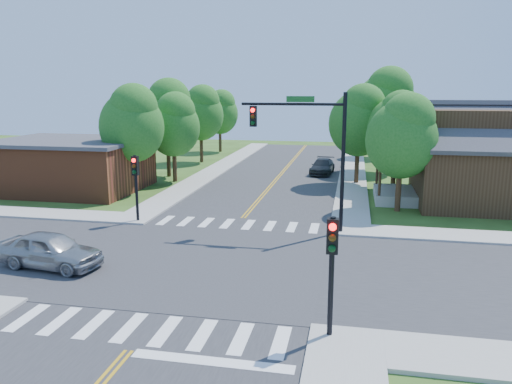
% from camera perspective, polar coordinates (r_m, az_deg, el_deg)
% --- Properties ---
extents(ground, '(100.00, 100.00, 0.00)m').
position_cam_1_polar(ground, '(21.83, -5.84, -8.08)').
color(ground, '#2E4716').
rests_on(ground, ground).
extents(road_ns, '(10.00, 90.00, 0.04)m').
position_cam_1_polar(road_ns, '(21.82, -5.84, -8.04)').
color(road_ns, '#2D2D30').
rests_on(road_ns, ground).
extents(road_ew, '(90.00, 10.00, 0.04)m').
position_cam_1_polar(road_ew, '(21.82, -5.84, -8.02)').
color(road_ew, '#2D2D30').
rests_on(road_ew, ground).
extents(intersection_patch, '(10.20, 10.20, 0.06)m').
position_cam_1_polar(intersection_patch, '(21.83, -5.84, -8.08)').
color(intersection_patch, '#2D2D30').
rests_on(intersection_patch, ground).
extents(sidewalk_ne, '(40.00, 40.00, 0.14)m').
position_cam_1_polar(sidewalk_ne, '(37.46, 25.92, -0.65)').
color(sidewalk_ne, '#9E9B93').
rests_on(sidewalk_ne, ground).
extents(sidewalk_nw, '(40.00, 40.00, 0.14)m').
position_cam_1_polar(sidewalk_nw, '(42.29, -20.30, 1.13)').
color(sidewalk_nw, '#9E9B93').
rests_on(sidewalk_nw, ground).
extents(crosswalk_north, '(8.85, 2.00, 0.01)m').
position_cam_1_polar(crosswalk_north, '(27.52, -2.10, -3.68)').
color(crosswalk_north, white).
rests_on(crosswalk_north, ground).
extents(crosswalk_south, '(8.85, 2.00, 0.01)m').
position_cam_1_polar(crosswalk_south, '(16.47, -12.33, -15.07)').
color(crosswalk_south, white).
rests_on(crosswalk_south, ground).
extents(centerline, '(0.30, 90.00, 0.01)m').
position_cam_1_polar(centerline, '(21.81, -5.84, -7.97)').
color(centerline, gold).
rests_on(centerline, ground).
extents(stop_bar, '(4.60, 0.45, 0.09)m').
position_cam_1_polar(stop_bar, '(14.57, -5.05, -18.86)').
color(stop_bar, white).
rests_on(stop_bar, ground).
extents(signal_mast_ne, '(5.30, 0.42, 7.20)m').
position_cam_1_polar(signal_mast_ne, '(25.41, 6.17, 5.99)').
color(signal_mast_ne, black).
rests_on(signal_mast_ne, ground).
extents(signal_pole_se, '(0.34, 0.42, 3.80)m').
position_cam_1_polar(signal_pole_se, '(14.77, 8.67, -7.11)').
color(signal_pole_se, black).
rests_on(signal_pole_se, ground).
extents(signal_pole_nw, '(0.34, 0.42, 3.80)m').
position_cam_1_polar(signal_pole_nw, '(28.16, -13.60, 1.81)').
color(signal_pole_nw, black).
rests_on(signal_pole_nw, ground).
extents(house_ne, '(13.05, 8.80, 7.11)m').
position_cam_1_polar(house_ne, '(35.25, 25.92, 4.02)').
color(house_ne, '#352212').
rests_on(house_ne, ground).
extents(building_nw, '(10.40, 8.40, 3.73)m').
position_cam_1_polar(building_nw, '(38.96, -20.44, 2.96)').
color(building_nw, brown).
rests_on(building_nw, ground).
extents(tree_e_a, '(4.22, 4.01, 7.17)m').
position_cam_1_polar(tree_e_a, '(30.94, 16.47, 6.34)').
color(tree_e_a, '#382314').
rests_on(tree_e_a, ground).
extents(tree_e_b, '(4.27, 4.06, 7.26)m').
position_cam_1_polar(tree_e_b, '(37.49, 15.87, 7.36)').
color(tree_e_b, '#382314').
rests_on(tree_e_b, ground).
extents(tree_e_c, '(5.43, 5.16, 9.24)m').
position_cam_1_polar(tree_e_c, '(45.38, 14.66, 9.79)').
color(tree_e_c, '#382314').
rests_on(tree_e_c, ground).
extents(tree_e_d, '(4.39, 4.17, 7.46)m').
position_cam_1_polar(tree_e_d, '(55.06, 14.40, 8.89)').
color(tree_e_d, '#382314').
rests_on(tree_e_d, ground).
extents(tree_w_a, '(4.55, 4.32, 7.73)m').
position_cam_1_polar(tree_w_a, '(36.22, -13.95, 7.80)').
color(tree_w_a, '#382314').
rests_on(tree_w_a, ground).
extents(tree_w_b, '(4.83, 4.59, 8.21)m').
position_cam_1_polar(tree_w_b, '(42.37, -10.07, 8.94)').
color(tree_w_b, '#382314').
rests_on(tree_w_b, ground).
extents(tree_w_c, '(4.54, 4.31, 7.71)m').
position_cam_1_polar(tree_w_c, '(50.23, -6.28, 9.12)').
color(tree_w_c, '#382314').
rests_on(tree_w_c, ground).
extents(tree_w_d, '(4.24, 4.02, 7.20)m').
position_cam_1_polar(tree_w_d, '(58.42, -4.10, 9.21)').
color(tree_w_d, '#382314').
rests_on(tree_w_d, ground).
extents(tree_house, '(4.55, 4.32, 7.73)m').
position_cam_1_polar(tree_house, '(39.05, 11.79, 8.18)').
color(tree_house, '#382314').
rests_on(tree_house, ground).
extents(tree_bldg, '(4.19, 3.98, 7.12)m').
position_cam_1_polar(tree_bldg, '(39.98, -9.36, 7.77)').
color(tree_bldg, '#382314').
rests_on(tree_bldg, ground).
extents(car_silver, '(2.92, 4.87, 1.50)m').
position_cam_1_polar(car_silver, '(22.60, -22.41, -6.23)').
color(car_silver, '#9C9EA2').
rests_on(car_silver, ground).
extents(car_dgrey, '(2.49, 4.68, 1.28)m').
position_cam_1_polar(car_dgrey, '(43.74, 7.59, 2.86)').
color(car_dgrey, '#292C2E').
rests_on(car_dgrey, ground).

